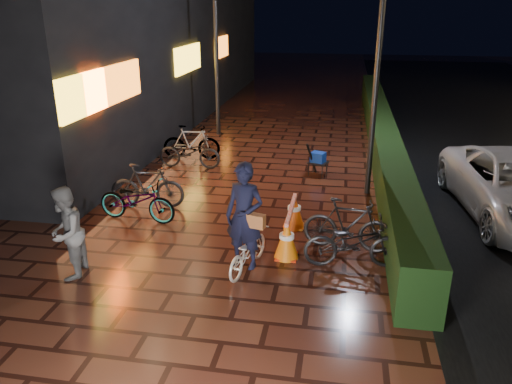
% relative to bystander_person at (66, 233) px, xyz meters
% --- Properties ---
extents(ground, '(80.00, 80.00, 0.00)m').
position_rel_bystander_person_xyz_m(ground, '(2.44, 1.44, -0.81)').
color(ground, '#381911').
rests_on(ground, ground).
extents(hedge, '(0.70, 20.00, 1.00)m').
position_rel_bystander_person_xyz_m(hedge, '(5.74, 9.44, -0.31)').
color(hedge, black).
rests_on(hedge, ground).
extents(bystander_person, '(0.72, 0.87, 1.63)m').
position_rel_bystander_person_xyz_m(bystander_person, '(0.00, 0.00, 0.00)').
color(bystander_person, '#5D5E60').
rests_on(bystander_person, ground).
extents(storefront_block, '(12.09, 22.00, 9.00)m').
position_rel_bystander_person_xyz_m(storefront_block, '(-7.06, 12.94, 3.69)').
color(storefront_block, black).
rests_on(storefront_block, ground).
extents(lamp_post_hedge, '(0.47, 0.27, 5.08)m').
position_rel_bystander_person_xyz_m(lamp_post_hedge, '(5.19, 5.01, 1.98)').
color(lamp_post_hedge, black).
rests_on(lamp_post_hedge, ground).
extents(lamp_post_sf, '(0.53, 0.17, 5.52)m').
position_rel_bystander_person_xyz_m(lamp_post_sf, '(0.10, 10.15, 2.23)').
color(lamp_post_sf, black).
rests_on(lamp_post_sf, ground).
extents(cyclist, '(0.83, 1.47, 2.00)m').
position_rel_bystander_person_xyz_m(cyclist, '(2.95, 0.70, -0.07)').
color(cyclist, white).
rests_on(cyclist, ground).
extents(traffic_barrier, '(0.46, 1.82, 0.73)m').
position_rel_bystander_person_xyz_m(traffic_barrier, '(3.60, 1.99, -0.45)').
color(traffic_barrier, orange).
rests_on(traffic_barrier, ground).
extents(cart_assembly, '(0.64, 0.55, 0.93)m').
position_rel_bystander_person_xyz_m(cart_assembly, '(3.87, 6.16, -0.33)').
color(cart_assembly, black).
rests_on(cart_assembly, ground).
extents(parked_bikes_storefront, '(1.97, 5.37, 1.03)m').
position_rel_bystander_person_xyz_m(parked_bikes_storefront, '(0.17, 4.70, -0.32)').
color(parked_bikes_storefront, black).
rests_on(parked_bikes_storefront, ground).
extents(parked_bikes_hedge, '(1.90, 1.42, 1.03)m').
position_rel_bystander_person_xyz_m(parked_bikes_hedge, '(4.76, 1.48, -0.32)').
color(parked_bikes_hedge, black).
rests_on(parked_bikes_hedge, ground).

